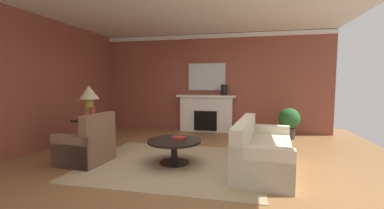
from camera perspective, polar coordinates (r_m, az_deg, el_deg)
The scene contains 17 objects.
ground_plane at distance 5.02m, azimuth -1.98°, elevation -12.57°, with size 8.63×8.63×0.00m, color olive.
wall_fireplace at distance 7.87m, azimuth 3.71°, elevation 4.93°, with size 7.24×0.12×3.00m, color brown.
wall_window at distance 6.72m, azimuth -30.51°, elevation 4.21°, with size 0.12×6.78×3.00m, color brown.
ceiling_panel at distance 5.29m, azimuth -1.22°, elevation 21.65°, with size 7.24×6.78×0.06m, color white.
crown_moulding at distance 7.91m, azimuth 3.68°, elevation 15.27°, with size 7.24×0.08×0.12m, color white.
area_rug at distance 4.83m, azimuth -4.07°, elevation -13.20°, with size 3.20×2.62×0.01m, color tan.
fireplace at distance 7.73m, azimuth 3.22°, elevation -2.23°, with size 1.80×0.35×1.13m.
mantel_mirror at distance 7.79m, azimuth 3.40°, elevation 6.34°, with size 1.15×0.04×0.82m, color silver.
sofa at distance 4.68m, azimuth 15.58°, elevation -10.28°, with size 1.13×2.19×0.85m.
armchair_near_window at distance 5.15m, azimuth -22.87°, elevation -8.95°, with size 0.88×0.88×0.95m.
coffee_table at distance 4.74m, azimuth -4.09°, elevation -9.42°, with size 1.00×1.00×0.45m.
side_table at distance 6.11m, azimuth -22.18°, elevation -5.86°, with size 0.56×0.56×0.70m.
table_lamp at distance 6.01m, azimuth -22.44°, elevation 1.88°, with size 0.44×0.44×0.75m.
vase_mantel_right at distance 7.55m, azimuth 7.32°, elevation 3.31°, with size 0.19×0.19×0.32m, color black.
vase_on_side_table at distance 5.86m, azimuth -21.78°, elevation -1.94°, with size 0.12×0.12×0.28m, color #9E3328.
book_red_cover at distance 4.75m, azimuth -3.01°, elevation -7.63°, with size 0.24×0.17×0.05m, color maroon.
potted_plant at distance 7.21m, azimuth 21.28°, elevation -3.45°, with size 0.56×0.56×0.83m.
Camera 1 is at (1.19, -4.63, 1.52)m, focal length 23.38 mm.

